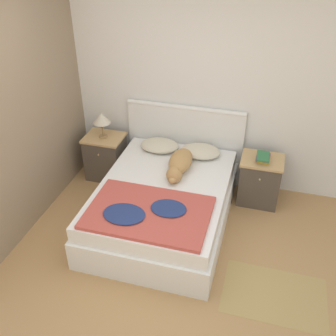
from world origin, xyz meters
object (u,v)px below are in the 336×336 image
(nightstand_left, at_px, (106,156))
(pillow_left, at_px, (160,145))
(dog, at_px, (180,164))
(bed, at_px, (163,204))
(book_stack, at_px, (263,158))
(pillow_right, at_px, (201,151))
(nightstand_right, at_px, (260,180))
(table_lamp, at_px, (102,119))

(nightstand_left, bearing_deg, pillow_left, 1.29)
(pillow_left, relative_size, dog, 0.67)
(bed, xyz_separation_m, book_stack, (1.00, 0.68, 0.38))
(pillow_right, bearing_deg, nightstand_right, -1.29)
(table_lamp, bearing_deg, dog, -18.92)
(bed, xyz_separation_m, pillow_left, (-0.26, 0.72, 0.32))
(pillow_left, bearing_deg, pillow_right, 0.00)
(pillow_left, distance_m, book_stack, 1.26)
(bed, distance_m, dog, 0.49)
(nightstand_right, bearing_deg, table_lamp, -179.76)
(dog, bearing_deg, nightstand_left, 160.70)
(pillow_right, height_order, book_stack, book_stack)
(dog, bearing_deg, bed, -106.91)
(pillow_right, xyz_separation_m, book_stack, (0.74, -0.04, 0.06))
(nightstand_left, bearing_deg, dog, -19.30)
(pillow_right, relative_size, book_stack, 2.04)
(nightstand_right, bearing_deg, bed, -144.71)
(bed, relative_size, dog, 2.67)
(nightstand_left, distance_m, table_lamp, 0.55)
(bed, height_order, nightstand_right, nightstand_right)
(table_lamp, bearing_deg, pillow_left, 1.93)
(pillow_left, relative_size, pillow_right, 1.00)
(nightstand_right, bearing_deg, pillow_right, 178.71)
(nightstand_left, xyz_separation_m, dog, (1.10, -0.38, 0.31))
(table_lamp, bearing_deg, pillow_right, 1.14)
(pillow_left, bearing_deg, bed, -70.35)
(dog, bearing_deg, table_lamp, 161.08)
(dog, distance_m, book_stack, 0.97)
(book_stack, bearing_deg, nightstand_left, 179.24)
(bed, height_order, table_lamp, table_lamp)
(bed, relative_size, book_stack, 8.11)
(book_stack, height_order, table_lamp, table_lamp)
(pillow_left, relative_size, book_stack, 2.04)
(pillow_right, bearing_deg, bed, -109.65)
(nightstand_left, height_order, table_lamp, table_lamp)
(book_stack, bearing_deg, bed, -145.76)
(nightstand_right, relative_size, dog, 0.83)
(nightstand_left, height_order, dog, dog)
(nightstand_left, bearing_deg, pillow_right, 0.76)
(nightstand_right, height_order, book_stack, book_stack)
(book_stack, bearing_deg, pillow_right, 176.67)
(nightstand_left, height_order, pillow_left, pillow_left)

